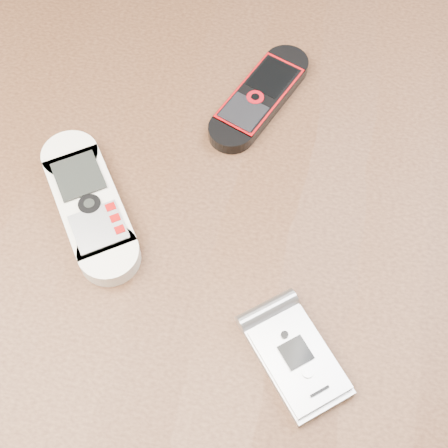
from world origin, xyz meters
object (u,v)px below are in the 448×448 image
at_px(motorola_razr, 297,358).
at_px(nokia_black_red, 260,97).
at_px(table, 219,283).
at_px(nokia_white, 89,204).

bearing_deg(motorola_razr, nokia_black_red, 66.05).
height_order(nokia_black_red, motorola_razr, same).
height_order(table, nokia_white, nokia_white).
relative_size(nokia_white, nokia_black_red, 1.11).
bearing_deg(nokia_black_red, table, -72.05).
distance_m(nokia_white, motorola_razr, 0.20).
xyz_separation_m(nokia_white, motorola_razr, (0.18, -0.09, -0.00)).
height_order(nokia_white, motorola_razr, nokia_white).
height_order(nokia_white, nokia_black_red, nokia_white).
height_order(table, motorola_razr, motorola_razr).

